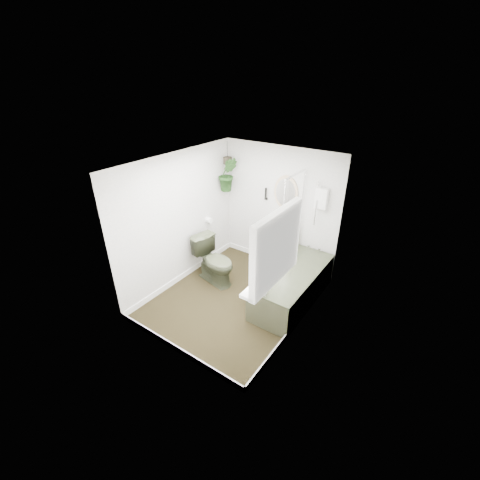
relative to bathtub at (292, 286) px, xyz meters
The scene contains 22 objects.
floor 0.99m from the bathtub, 147.99° to the right, with size 2.30×2.80×0.02m, color black.
ceiling 2.23m from the bathtub, 147.99° to the right, with size 2.30×2.80×0.02m, color white.
wall_back 1.49m from the bathtub, 131.32° to the left, with size 2.30×0.02×2.30m, color silver.
wall_front 2.24m from the bathtub, 112.73° to the right, with size 2.30×0.02×2.30m, color silver.
wall_left 2.20m from the bathtub, 165.69° to the right, with size 0.02×2.80×2.30m, color silver.
wall_right 1.06m from the bathtub, 54.25° to the right, with size 0.02×2.80×2.30m, color silver.
skirting 0.97m from the bathtub, 147.99° to the right, with size 2.30×2.80×0.10m, color white.
bathtub is the anchor object (origin of this frame).
bath_screen 1.15m from the bathtub, 123.96° to the left, with size 0.04×0.72×1.40m, color silver, non-canonical shape.
shower_box 1.51m from the bathtub, 90.00° to the left, with size 0.20×0.10×0.35m, color white.
oval_mirror 1.63m from the bathtub, 127.59° to the left, with size 0.46×0.03×0.62m, color tan.
wall_sconce 1.77m from the bathtub, 141.20° to the left, with size 0.04×0.04×0.22m, color black.
toilet_roll_holder 2.01m from the bathtub, behind, with size 0.11×0.11×0.11m, color white.
window_recess 1.84m from the bathtub, 76.41° to the right, with size 0.08×1.00×0.90m, color white.
window_sill 1.54m from the bathtub, 79.61° to the right, with size 0.18×1.00×0.04m, color white.
window_blinds 1.83m from the bathtub, 78.46° to the right, with size 0.01×0.86×0.76m, color white.
toilet 1.43m from the bathtub, 169.03° to the right, with size 0.46×0.81×0.83m, color #3C422D.
pedestal_sink 1.02m from the bathtub, 132.14° to the left, with size 0.58×0.49×0.98m, color #3C422D, non-canonical shape.
sill_plant 1.42m from the bathtub, 78.03° to the right, with size 0.21×0.18×0.23m, color black.
hanging_plant 2.35m from the bathtub, 159.99° to the left, with size 0.35×0.28×0.64m, color black.
soap_bottle 0.89m from the bathtub, 96.48° to the right, with size 0.09×0.09×0.20m, color #2D2725.
hanging_pot 2.52m from the bathtub, 159.99° to the left, with size 0.16×0.16×0.12m, color #2A251A.
Camera 1 is at (2.54, -3.49, 3.41)m, focal length 24.00 mm.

